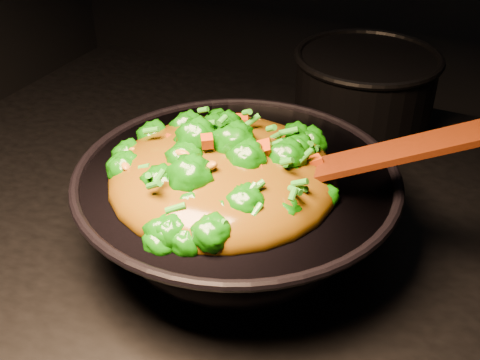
% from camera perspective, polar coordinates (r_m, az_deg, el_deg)
% --- Properties ---
extents(wok, '(0.42, 0.42, 0.12)m').
position_cam_1_polar(wok, '(0.82, -0.31, -2.87)').
color(wok, black).
rests_on(wok, stovetop).
extents(stir_fry, '(0.36, 0.36, 0.10)m').
position_cam_1_polar(stir_fry, '(0.74, -1.63, 3.12)').
color(stir_fry, '#105D06').
rests_on(stir_fry, wok).
extents(spatula, '(0.29, 0.12, 0.12)m').
position_cam_1_polar(spatula, '(0.73, 11.65, 1.95)').
color(spatula, '#3D1909').
rests_on(spatula, wok).
extents(back_pot, '(0.28, 0.28, 0.14)m').
position_cam_1_polar(back_pot, '(1.13, 11.69, 8.33)').
color(back_pot, black).
rests_on(back_pot, stovetop).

